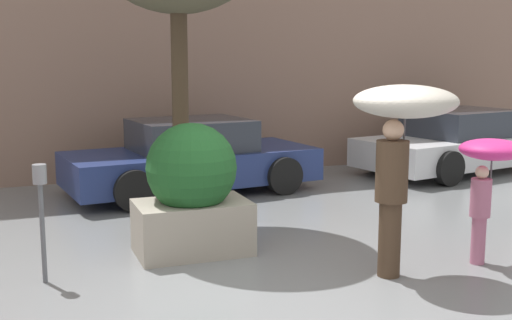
# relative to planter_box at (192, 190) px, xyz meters

# --- Properties ---
(ground_plane) EXTENTS (40.00, 40.00, 0.00)m
(ground_plane) POSITION_rel_planter_box_xyz_m (0.54, -1.43, -0.77)
(ground_plane) COLOR slate
(building_facade) EXTENTS (18.00, 0.30, 6.00)m
(building_facade) POSITION_rel_planter_box_xyz_m (0.54, 5.07, 2.23)
(building_facade) COLOR #8C6B5B
(building_facade) RESTS_ON ground
(planter_box) EXTENTS (1.33, 1.07, 1.56)m
(planter_box) POSITION_rel_planter_box_xyz_m (0.00, 0.00, 0.00)
(planter_box) COLOR #9E9384
(planter_box) RESTS_ON ground
(person_adult) EXTENTS (1.08, 1.08, 2.04)m
(person_adult) POSITION_rel_planter_box_xyz_m (1.86, -1.52, 0.87)
(person_adult) COLOR #473323
(person_adult) RESTS_ON ground
(person_child) EXTENTS (0.72, 0.72, 1.42)m
(person_child) POSITION_rel_planter_box_xyz_m (3.00, -1.56, 0.37)
(person_child) COLOR #B76684
(person_child) RESTS_ON ground
(parked_car_near) EXTENTS (4.42, 2.44, 1.26)m
(parked_car_near) POSITION_rel_planter_box_xyz_m (0.90, 3.40, -0.19)
(parked_car_near) COLOR navy
(parked_car_near) RESTS_ON ground
(parked_car_far) EXTENTS (4.70, 2.67, 1.26)m
(parked_car_far) POSITION_rel_planter_box_xyz_m (6.56, 3.42, -0.19)
(parked_car_far) COLOR silver
(parked_car_far) RESTS_ON ground
(parking_meter) EXTENTS (0.14, 0.14, 1.25)m
(parking_meter) POSITION_rel_planter_box_xyz_m (-1.71, -0.45, 0.13)
(parking_meter) COLOR #595B60
(parking_meter) RESTS_ON ground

